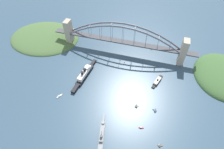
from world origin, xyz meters
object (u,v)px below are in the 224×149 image
at_px(naval_cruiser, 102,136).
at_px(small_boat_4, 136,105).
at_px(harbor_ferry_steamer, 157,81).
at_px(small_boat_2, 156,109).
at_px(harbor_arch_bridge, 123,41).
at_px(channel_marker_buoy, 124,62).
at_px(ocean_liner, 84,74).
at_px(seaplane_taxiing_near_bridge, 152,48).
at_px(small_boat_1, 59,96).
at_px(small_boat_5, 141,128).
at_px(small_boat_3, 160,145).

distance_m(naval_cruiser, small_boat_4, 78.15).
bearing_deg(harbor_ferry_steamer, small_boat_2, 93.79).
xyz_separation_m(harbor_arch_bridge, channel_marker_buoy, (-13.31, 33.42, -28.89)).
bearing_deg(naval_cruiser, small_boat_4, -120.28).
bearing_deg(ocean_liner, seaplane_taxiing_near_bridge, -133.03).
xyz_separation_m(small_boat_1, small_boat_4, (-135.41, -17.11, 3.19)).
distance_m(seaplane_taxiing_near_bridge, small_boat_5, 200.64).
relative_size(ocean_liner, small_boat_5, 11.45).
height_order(harbor_ferry_steamer, seaplane_taxiing_near_bridge, harbor_ferry_steamer).
bearing_deg(seaplane_taxiing_near_bridge, small_boat_1, 52.23).
height_order(harbor_arch_bridge, seaplane_taxiing_near_bridge, harbor_arch_bridge).
xyz_separation_m(harbor_arch_bridge, ocean_liner, (51.99, 92.35, -24.35)).
distance_m(naval_cruiser, harbor_ferry_steamer, 148.60).
relative_size(naval_cruiser, harbor_ferry_steamer, 1.93).
height_order(harbor_arch_bridge, small_boat_2, harbor_arch_bridge).
bearing_deg(small_boat_1, small_boat_4, -172.80).
height_order(ocean_liner, naval_cruiser, ocean_liner).
bearing_deg(small_boat_2, harbor_arch_bridge, -55.79).
bearing_deg(ocean_liner, naval_cruiser, 123.29).
bearing_deg(ocean_liner, harbor_arch_bridge, -119.38).
xyz_separation_m(ocean_liner, small_boat_5, (-124.96, 77.33, -4.79)).
relative_size(ocean_liner, channel_marker_buoy, 33.73).
height_order(naval_cruiser, small_boat_3, naval_cruiser).
bearing_deg(small_boat_4, harbor_ferry_steamer, -112.85).
height_order(harbor_ferry_steamer, small_boat_4, small_boat_4).
height_order(naval_cruiser, channel_marker_buoy, naval_cruiser).
height_order(small_boat_3, small_boat_5, small_boat_3).
distance_m(ocean_liner, small_boat_1, 63.03).
height_order(ocean_liner, small_boat_2, ocean_liner).
distance_m(harbor_ferry_steamer, small_boat_1, 182.52).
xyz_separation_m(harbor_ferry_steamer, small_boat_3, (-17.93, 121.87, 1.02)).
bearing_deg(harbor_arch_bridge, small_boat_5, 113.27).
height_order(small_boat_1, small_boat_4, small_boat_4).
xyz_separation_m(seaplane_taxiing_near_bridge, small_boat_2, (-27.23, 163.23, 2.25)).
xyz_separation_m(small_boat_3, channel_marker_buoy, (90.42, -156.08, -2.29)).
xyz_separation_m(small_boat_3, small_boat_5, (30.76, -19.82, -2.54)).
bearing_deg(naval_cruiser, seaplane_taxiing_near_bridge, -100.77).
relative_size(ocean_liner, seaplane_taxiing_near_bridge, 8.86).
bearing_deg(channel_marker_buoy, harbor_ferry_steamer, 154.73).
xyz_separation_m(seaplane_taxiing_near_bridge, small_boat_5, (-10.11, 200.38, -1.20)).
height_order(harbor_arch_bridge, naval_cruiser, harbor_arch_bridge).
distance_m(naval_cruiser, small_boat_3, 85.51).
relative_size(harbor_ferry_steamer, small_boat_5, 4.63).
height_order(seaplane_taxiing_near_bridge, small_boat_3, small_boat_3).
relative_size(small_boat_3, small_boat_5, 0.94).
bearing_deg(small_boat_2, small_boat_4, 0.56).
xyz_separation_m(harbor_ferry_steamer, seaplane_taxiing_near_bridge, (22.94, -98.33, -0.31)).
xyz_separation_m(small_boat_4, channel_marker_buoy, (45.01, -99.43, -2.82)).
height_order(small_boat_2, small_boat_5, small_boat_2).
bearing_deg(small_boat_1, seaplane_taxiing_near_bridge, -127.77).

